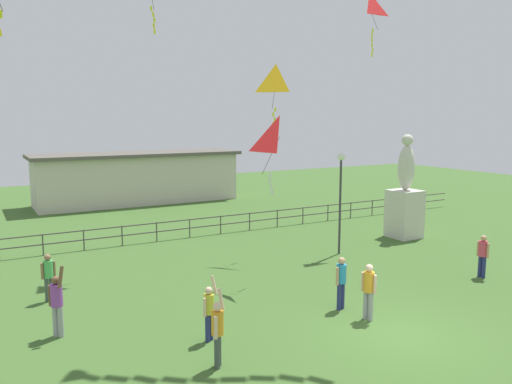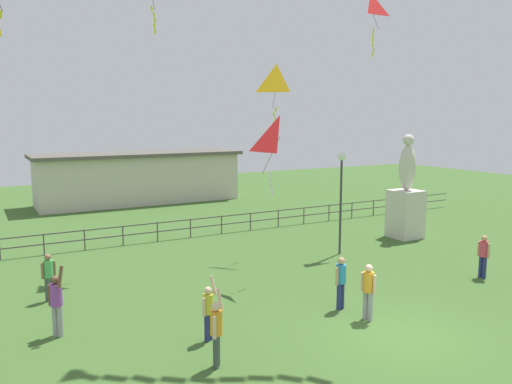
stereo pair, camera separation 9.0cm
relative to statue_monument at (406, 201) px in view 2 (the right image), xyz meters
The scene contains 15 objects.
ground_plane 12.55m from the statue_monument, 135.52° to the right, with size 80.00×80.00×0.00m, color #3D6028.
statue_monument is the anchor object (origin of this frame).
lamppost 5.19m from the statue_monument, 169.06° to the right, with size 0.36×0.36×4.53m.
person_0 17.71m from the statue_monument, 166.66° to the right, with size 0.42×0.52×2.04m.
person_1 11.07m from the statue_monument, 145.31° to the right, with size 0.50×0.31×1.69m.
person_2 11.60m from the statue_monument, 140.40° to the right, with size 0.32×0.50×1.72m.
person_3 15.13m from the statue_monument, 154.96° to the right, with size 0.48×0.31×1.79m.
person_4 16.17m from the statue_monument, 150.90° to the right, with size 0.43×0.43×1.93m.
person_5 6.82m from the statue_monument, 110.28° to the right, with size 0.30×0.49×1.64m.
person_6 17.07m from the statue_monument, behind, with size 0.47×0.29×1.59m.
kite_2 9.49m from the statue_monument, 164.37° to the left, with size 0.99×0.94×2.91m.
kite_3 9.93m from the statue_monument, 164.91° to the right, with size 1.35×1.26×2.81m.
kite_4 9.06m from the statue_monument, 169.56° to the left, with size 1.28×1.28×2.68m.
waterfront_railing 10.75m from the statue_monument, 150.20° to the left, with size 36.05×0.06×0.95m.
pavilion_building 19.30m from the statue_monument, 116.30° to the left, with size 14.44×4.41×3.58m.
Camera 2 is at (-10.17, -9.95, 6.02)m, focal length 36.13 mm.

